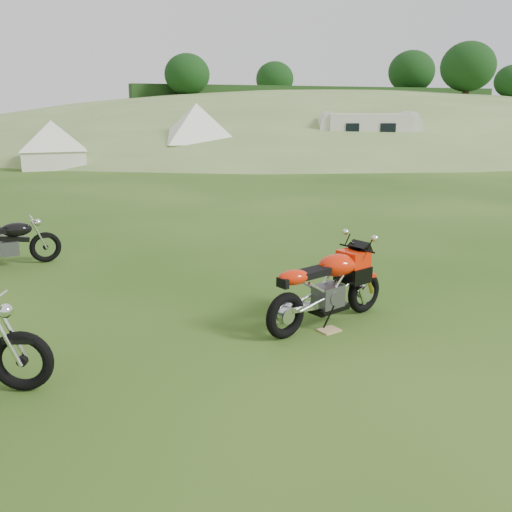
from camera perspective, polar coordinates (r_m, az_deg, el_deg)
name	(u,v)px	position (r m, az deg, el deg)	size (l,w,h in m)	color
ground	(293,328)	(7.13, 3.72, -7.16)	(120.00, 120.00, 0.00)	#193F0D
hillside	(331,136)	(53.32, 7.53, 11.84)	(80.00, 64.00, 8.00)	#5C793D
hedgerow	(331,136)	(53.32, 7.53, 11.84)	(36.00, 1.20, 8.60)	#1A3210
sport_motorcycle	(327,282)	(7.10, 7.16, -2.57)	(1.86, 0.46, 1.11)	red
plywood_board	(329,330)	(7.07, 7.32, -7.37)	(0.25, 0.20, 0.02)	tan
vintage_moto_d	(7,241)	(10.52, -23.60, 1.34)	(1.67, 0.39, 0.88)	black
tent_left	(53,142)	(26.84, -19.67, 10.70)	(2.60, 2.60, 2.26)	silver
tent_mid	(197,134)	(27.89, -5.92, 12.06)	(3.13, 3.13, 2.72)	white
caravan	(367,137)	(29.31, 11.08, 11.62)	(4.97, 2.22, 2.33)	beige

